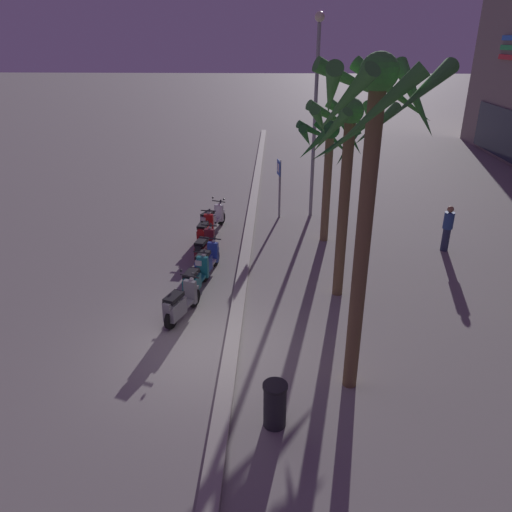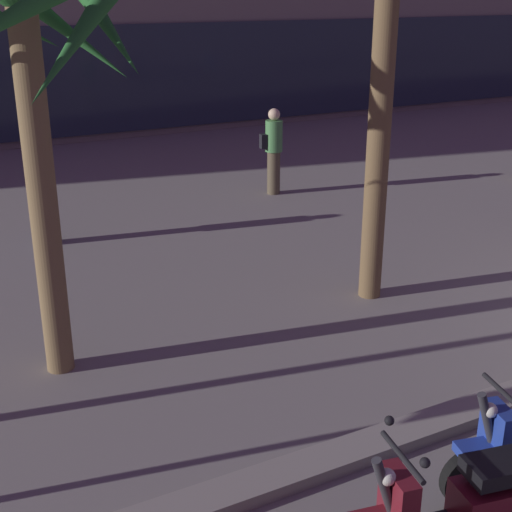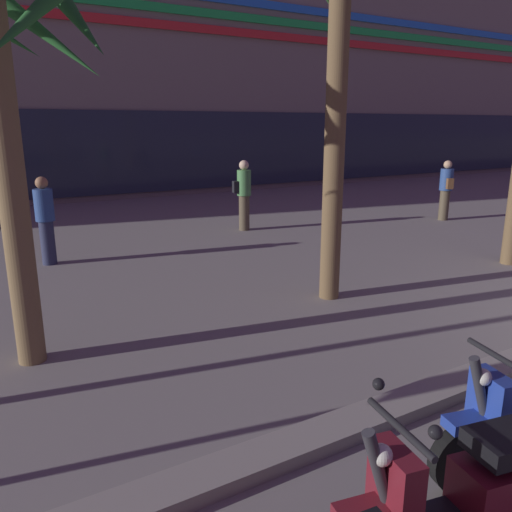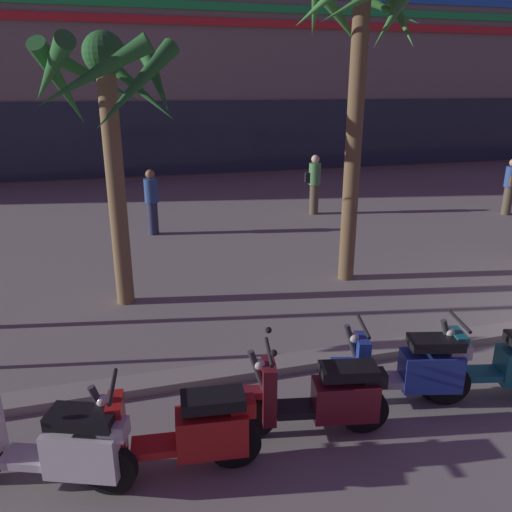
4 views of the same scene
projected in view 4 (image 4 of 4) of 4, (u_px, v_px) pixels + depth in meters
mall_facade_backdrop at (276, 37)px, 26.58m from camera, size 58.55×14.63×11.90m
scooter_white_far_back at (54, 447)px, 4.61m from camera, size 1.74×0.86×1.17m
scooter_red_mid_centre at (183, 432)px, 4.82m from camera, size 1.79×0.57×1.04m
scooter_maroon_last_in_row at (321, 398)px, 5.36m from camera, size 1.73×0.65×1.17m
scooter_blue_lead_nearest at (409, 369)px, 5.87m from camera, size 1.72×0.71×1.04m
scooter_teal_mid_rear at (504, 364)px, 6.01m from camera, size 1.80×0.70×1.04m
palm_tree_near_sign at (107, 100)px, 7.74m from camera, size 2.38×2.35×4.35m
palm_tree_mid_walkway at (360, 41)px, 8.51m from camera, size 2.45×2.41×5.51m
pedestrian_by_palm_tree at (314, 183)px, 14.54m from camera, size 0.46×0.34×1.71m
pedestrian_strolling_near_curb at (152, 201)px, 12.55m from camera, size 0.34×0.34×1.63m
pedestrian_window_shopping at (510, 185)px, 14.49m from camera, size 0.36×0.46×1.61m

